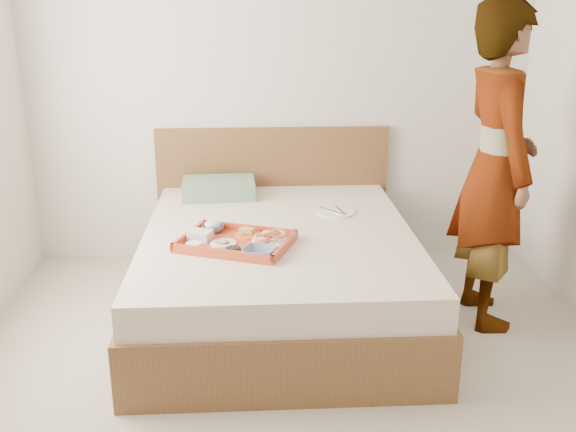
{
  "coord_description": "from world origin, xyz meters",
  "views": [
    {
      "loc": [
        -0.2,
        -2.61,
        1.82
      ],
      "look_at": [
        -0.0,
        0.9,
        0.65
      ],
      "focal_mm": 41.04,
      "sensor_mm": 36.0,
      "label": 1
    }
  ],
  "objects_px": {
    "bed": "(279,272)",
    "dinner_plate": "(336,212)",
    "tray": "(236,241)",
    "person": "(496,167)"
  },
  "relations": [
    {
      "from": "bed",
      "to": "dinner_plate",
      "type": "height_order",
      "value": "dinner_plate"
    },
    {
      "from": "bed",
      "to": "dinner_plate",
      "type": "bearing_deg",
      "value": 39.25
    },
    {
      "from": "bed",
      "to": "tray",
      "type": "xyz_separation_m",
      "value": [
        -0.24,
        -0.24,
        0.29
      ]
    },
    {
      "from": "bed",
      "to": "person",
      "type": "height_order",
      "value": "person"
    },
    {
      "from": "bed",
      "to": "tray",
      "type": "height_order",
      "value": "tray"
    },
    {
      "from": "dinner_plate",
      "to": "tray",
      "type": "bearing_deg",
      "value": -138.62
    },
    {
      "from": "bed",
      "to": "person",
      "type": "relative_size",
      "value": 1.09
    },
    {
      "from": "bed",
      "to": "tray",
      "type": "distance_m",
      "value": 0.45
    },
    {
      "from": "person",
      "to": "tray",
      "type": "bearing_deg",
      "value": 94.92
    },
    {
      "from": "dinner_plate",
      "to": "person",
      "type": "xyz_separation_m",
      "value": [
        0.84,
        -0.41,
        0.38
      ]
    }
  ]
}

